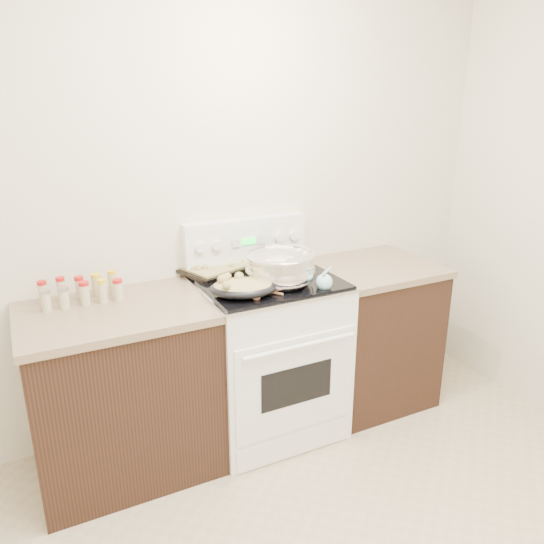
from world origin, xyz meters
TOP-DOWN VIEW (x-y plane):
  - room_shell at (0.00, 0.00)m, footprint 4.10×3.60m
  - counter_left at (-0.48, 1.43)m, footprint 0.93×0.67m
  - counter_right at (1.08, 1.43)m, footprint 0.73×0.67m
  - kitchen_range at (0.35, 1.42)m, footprint 0.78×0.73m
  - mixing_bowl at (0.37, 1.32)m, footprint 0.40×0.40m
  - roasting_pan at (0.12, 1.25)m, footprint 0.40×0.34m
  - baking_sheet at (0.16, 1.70)m, footprint 0.51×0.43m
  - wooden_spoon at (0.19, 1.21)m, footprint 0.17×0.23m
  - blue_ladle at (0.56, 1.17)m, footprint 0.22×0.24m
  - spice_jars at (-0.61, 1.58)m, footprint 0.39×0.15m

SIDE VIEW (x-z plane):
  - counter_left at x=-0.48m, z-range 0.00..0.92m
  - counter_right at x=1.08m, z-range 0.00..0.92m
  - kitchen_range at x=0.35m, z-range -0.12..1.10m
  - wooden_spoon at x=0.19m, z-range 0.93..0.98m
  - baking_sheet at x=0.16m, z-range 0.93..0.99m
  - blue_ladle at x=0.56m, z-range 0.92..1.03m
  - spice_jars at x=-0.61m, z-range 0.92..1.05m
  - roasting_pan at x=0.12m, z-range 0.93..1.05m
  - mixing_bowl at x=0.37m, z-range 0.92..1.15m
  - room_shell at x=0.00m, z-range 0.33..3.08m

